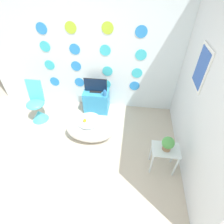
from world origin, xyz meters
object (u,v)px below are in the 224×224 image
(bathtub, at_px, (90,129))
(tv, at_px, (95,86))
(vase, at_px, (105,93))
(chair, at_px, (38,109))
(potted_plant_left, at_px, (168,144))

(bathtub, distance_m, tv, 0.95)
(bathtub, xyz_separation_m, vase, (0.18, 0.72, 0.33))
(vase, bearing_deg, tv, 148.85)
(bathtub, relative_size, chair, 1.01)
(potted_plant_left, bearing_deg, bathtub, 159.64)
(chair, bearing_deg, vase, 13.80)
(chair, relative_size, tv, 1.86)
(potted_plant_left, bearing_deg, vase, 133.22)
(chair, height_order, potted_plant_left, chair)
(bathtub, distance_m, potted_plant_left, 1.45)
(chair, distance_m, vase, 1.46)
(bathtub, height_order, vase, vase)
(potted_plant_left, bearing_deg, chair, 161.03)
(tv, bearing_deg, vase, -31.15)
(tv, bearing_deg, bathtub, -87.20)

